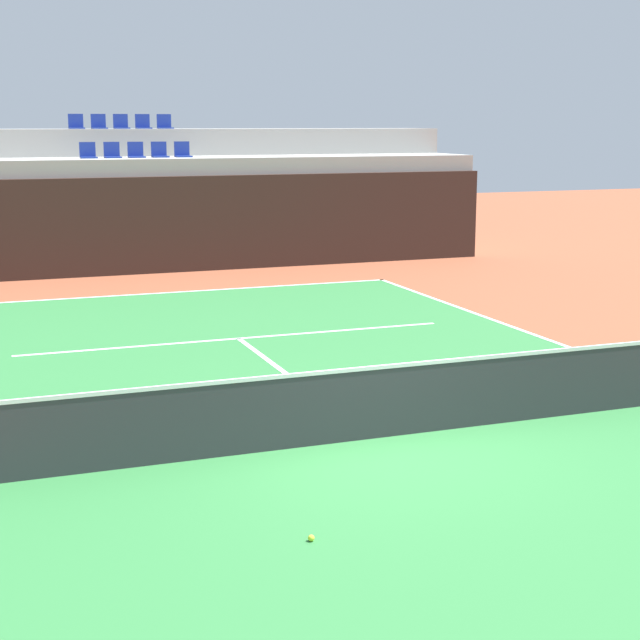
% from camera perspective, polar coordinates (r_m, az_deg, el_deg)
% --- Properties ---
extents(ground_plane, '(80.00, 80.00, 0.00)m').
position_cam_1_polar(ground_plane, '(12.78, 3.12, -6.95)').
color(ground_plane, brown).
extents(court_surface, '(11.00, 24.00, 0.01)m').
position_cam_1_polar(court_surface, '(12.78, 3.12, -6.93)').
color(court_surface, '#2D7238').
rests_on(court_surface, ground_plane).
extents(baseline_far, '(11.00, 0.10, 0.00)m').
position_cam_1_polar(baseline_far, '(23.91, -8.39, 1.62)').
color(baseline_far, white).
rests_on(baseline_far, court_surface).
extents(service_line_far, '(8.26, 0.10, 0.00)m').
position_cam_1_polar(service_line_far, '(18.61, -4.77, -1.08)').
color(service_line_far, white).
rests_on(service_line_far, court_surface).
extents(centre_service_line, '(0.10, 6.40, 0.00)m').
position_cam_1_polar(centre_service_line, '(15.64, -1.57, -3.46)').
color(centre_service_line, white).
rests_on(centre_service_line, court_surface).
extents(back_wall, '(20.02, 0.30, 2.61)m').
position_cam_1_polar(back_wall, '(27.02, -9.99, 5.46)').
color(back_wall, black).
rests_on(back_wall, ground_plane).
extents(stands_tier_lower, '(20.02, 2.40, 3.08)m').
position_cam_1_polar(stands_tier_lower, '(28.32, -10.52, 6.17)').
color(stands_tier_lower, '#9E9E99').
rests_on(stands_tier_lower, ground_plane).
extents(stands_tier_upper, '(20.02, 2.40, 3.86)m').
position_cam_1_polar(stands_tier_upper, '(30.65, -11.34, 7.26)').
color(stands_tier_upper, '#9E9E99').
rests_on(stands_tier_upper, ground_plane).
extents(seating_row_lower, '(3.10, 0.44, 0.44)m').
position_cam_1_polar(seating_row_lower, '(28.31, -10.67, 9.54)').
color(seating_row_lower, navy).
rests_on(seating_row_lower, stands_tier_lower).
extents(seating_row_upper, '(3.10, 0.44, 0.44)m').
position_cam_1_polar(seating_row_upper, '(30.67, -11.52, 11.11)').
color(seating_row_upper, navy).
rests_on(seating_row_upper, stands_tier_upper).
extents(tennis_net, '(11.08, 0.08, 1.07)m').
position_cam_1_polar(tennis_net, '(12.63, 3.15, -4.76)').
color(tennis_net, black).
rests_on(tennis_net, court_surface).
extents(tennis_ball_0, '(0.07, 0.07, 0.07)m').
position_cam_1_polar(tennis_ball_0, '(9.78, -0.52, -12.60)').
color(tennis_ball_0, '#CCE033').
rests_on(tennis_ball_0, court_surface).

